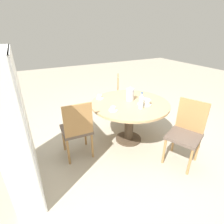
% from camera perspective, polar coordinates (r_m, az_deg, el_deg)
% --- Properties ---
extents(ground_plane, '(14.00, 14.00, 0.00)m').
position_cam_1_polar(ground_plane, '(3.21, 5.34, -8.87)').
color(ground_plane, '#B2A893').
extents(dining_table, '(1.27, 1.27, 0.72)m').
position_cam_1_polar(dining_table, '(2.92, 5.80, 0.59)').
color(dining_table, '#473828').
rests_on(dining_table, ground_plane).
extents(chair_a, '(0.57, 0.57, 0.93)m').
position_cam_1_polar(chair_a, '(3.79, 3.91, 5.37)').
color(chair_a, '#A87A47').
rests_on(chair_a, ground_plane).
extents(chair_b, '(0.44, 0.44, 0.93)m').
position_cam_1_polar(chair_b, '(2.60, -11.36, -5.28)').
color(chair_b, '#A87A47').
rests_on(chair_b, ground_plane).
extents(chair_c, '(0.55, 0.55, 0.93)m').
position_cam_1_polar(chair_c, '(2.69, 23.05, -5.87)').
color(chair_c, '#A87A47').
rests_on(chair_c, ground_plane).
extents(bookshelf, '(1.07, 0.28, 1.65)m').
position_cam_1_polar(bookshelf, '(2.23, -28.51, -4.98)').
color(bookshelf, silver).
rests_on(bookshelf, ground_plane).
extents(coffee_pot, '(0.13, 0.13, 0.24)m').
position_cam_1_polar(coffee_pot, '(2.92, 5.93, 5.87)').
color(coffee_pot, silver).
rests_on(coffee_pot, dining_table).
extents(water_bottle, '(0.06, 0.06, 0.26)m').
position_cam_1_polar(water_bottle, '(2.63, 9.54, 3.22)').
color(water_bottle, silver).
rests_on(water_bottle, dining_table).
extents(cake_main, '(0.22, 0.22, 0.08)m').
position_cam_1_polar(cake_main, '(2.81, 10.61, 3.18)').
color(cake_main, silver).
rests_on(cake_main, dining_table).
extents(cup_a, '(0.13, 0.13, 0.06)m').
position_cam_1_polar(cup_a, '(3.02, -4.02, 4.91)').
color(cup_a, white).
rests_on(cup_a, dining_table).
extents(cup_b, '(0.13, 0.13, 0.06)m').
position_cam_1_polar(cup_b, '(2.56, 0.36, 0.99)').
color(cup_b, white).
rests_on(cup_b, dining_table).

